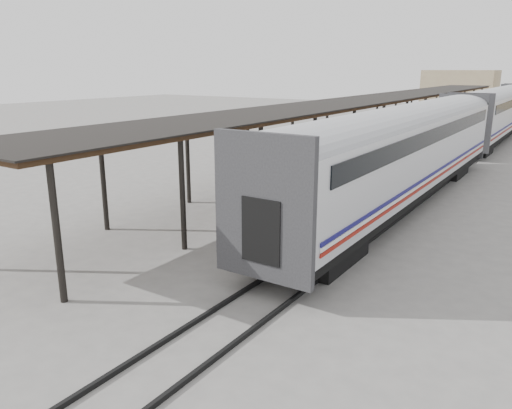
{
  "coord_description": "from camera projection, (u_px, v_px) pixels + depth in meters",
  "views": [
    {
      "loc": [
        10.03,
        -14.59,
        6.22
      ],
      "look_at": [
        0.89,
        -0.75,
        1.7
      ],
      "focal_mm": 35.0,
      "sensor_mm": 36.0,
      "label": 1
    }
  ],
  "objects": [
    {
      "name": "ground",
      "position": [
        247.0,
        240.0,
        18.72
      ],
      "size": [
        160.0,
        160.0,
        0.0
      ],
      "primitive_type": "plane",
      "color": "slate",
      "rests_on": "ground"
    },
    {
      "name": "train",
      "position": [
        496.0,
        111.0,
        43.51
      ],
      "size": [
        3.45,
        76.01,
        4.01
      ],
      "color": "silver",
      "rests_on": "ground"
    },
    {
      "name": "canopy",
      "position": [
        385.0,
        98.0,
        38.79
      ],
      "size": [
        4.9,
        64.3,
        4.15
      ],
      "color": "#422B19",
      "rests_on": "ground"
    },
    {
      "name": "rails",
      "position": [
        493.0,
        140.0,
        44.37
      ],
      "size": [
        1.54,
        150.0,
        0.12
      ],
      "color": "black",
      "rests_on": "ground"
    },
    {
      "name": "building_left",
      "position": [
        460.0,
        87.0,
        89.25
      ],
      "size": [
        12.0,
        8.0,
        6.0
      ],
      "primitive_type": "cube",
      "color": "tan",
      "rests_on": "ground"
    },
    {
      "name": "baggage_cart",
      "position": [
        266.0,
        229.0,
        17.9
      ],
      "size": [
        1.59,
        2.56,
        0.86
      ],
      "rotation": [
        0.0,
        0.0,
        0.15
      ],
      "color": "brown",
      "rests_on": "ground"
    },
    {
      "name": "suitcase_stack",
      "position": [
        266.0,
        216.0,
        18.11
      ],
      "size": [
        1.23,
        1.17,
        0.58
      ],
      "rotation": [
        0.0,
        0.0,
        0.15
      ],
      "color": "#363639",
      "rests_on": "baggage_cart"
    },
    {
      "name": "luggage_tug",
      "position": [
        374.0,
        148.0,
        36.7
      ],
      "size": [
        1.16,
        1.61,
        1.29
      ],
      "rotation": [
        0.0,
        0.0,
        -0.21
      ],
      "color": "#9B0E0E",
      "rests_on": "ground"
    },
    {
      "name": "porter",
      "position": [
        262.0,
        204.0,
        16.94
      ],
      "size": [
        0.53,
        0.73,
        1.87
      ],
      "primitive_type": "imported",
      "rotation": [
        0.0,
        0.0,
        1.7
      ],
      "color": "navy",
      "rests_on": "baggage_cart"
    },
    {
      "name": "pedestrian",
      "position": [
        345.0,
        162.0,
        29.79
      ],
      "size": [
        0.98,
        0.41,
        1.67
      ],
      "primitive_type": "imported",
      "rotation": [
        0.0,
        0.0,
        3.15
      ],
      "color": "black",
      "rests_on": "ground"
    }
  ]
}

